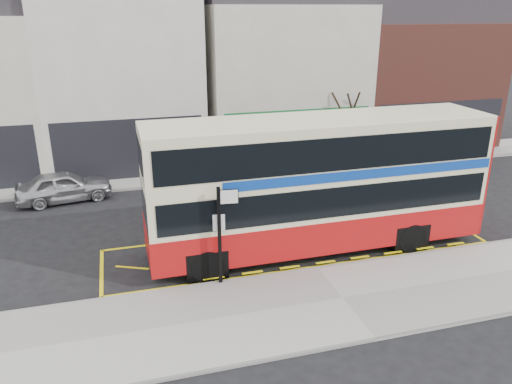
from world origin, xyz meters
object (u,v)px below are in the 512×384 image
object	(u,v)px
double_decker_bus	(319,182)
car_silver	(64,186)
bus_stop_post	(221,227)
car_white	(411,153)
street_tree_right	(344,100)
car_grey	(246,165)

from	to	relation	value
double_decker_bus	car_silver	bearing A→B (deg)	140.52
bus_stop_post	car_white	xyz separation A→B (m)	(13.02, 10.01, -1.39)
double_decker_bus	bus_stop_post	bearing A→B (deg)	-156.37
bus_stop_post	car_white	bearing A→B (deg)	42.83
street_tree_right	bus_stop_post	bearing A→B (deg)	-129.29
car_white	bus_stop_post	bearing A→B (deg)	128.16
double_decker_bus	car_grey	xyz separation A→B (m)	(-0.49, 8.31, -1.80)
bus_stop_post	street_tree_right	distance (m)	14.95
bus_stop_post	street_tree_right	size ratio (longest dim) A/B	0.61
bus_stop_post	car_grey	size ratio (longest dim) A/B	0.71
car_white	street_tree_right	size ratio (longest dim) A/B	0.88
car_white	double_decker_bus	bearing A→B (deg)	132.86
double_decker_bus	car_white	xyz separation A→B (m)	(9.11, 8.27, -1.88)
double_decker_bus	bus_stop_post	distance (m)	4.30
car_silver	street_tree_right	size ratio (longest dim) A/B	0.80
car_grey	street_tree_right	world-z (taller)	street_tree_right
double_decker_bus	car_white	world-z (taller)	double_decker_bus
double_decker_bus	street_tree_right	distance (m)	11.27
double_decker_bus	car_grey	bearing A→B (deg)	93.08
car_white	car_silver	bearing A→B (deg)	92.87
double_decker_bus	street_tree_right	xyz separation A→B (m)	(5.51, 9.78, 1.00)
street_tree_right	car_white	bearing A→B (deg)	-22.72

